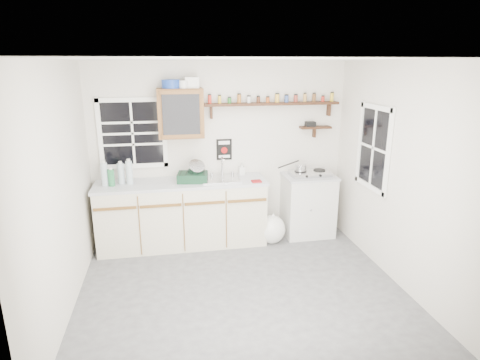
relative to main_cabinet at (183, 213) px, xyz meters
name	(u,v)px	position (x,y,z in m)	size (l,w,h in m)	color
room	(241,183)	(0.58, -1.30, 0.79)	(3.64, 3.24, 2.54)	#48484A
main_cabinet	(183,213)	(0.00, 0.00, 0.00)	(2.31, 0.63, 0.92)	beige
right_cabinet	(308,205)	(1.83, 0.03, -0.01)	(0.73, 0.57, 0.91)	silver
sink	(220,179)	(0.54, 0.01, 0.47)	(0.52, 0.44, 0.29)	#B7B7BC
upper_cabinet	(181,113)	(0.03, 0.14, 1.36)	(0.60, 0.32, 0.65)	#5B3816
upper_cabinet_clutter	(179,84)	(0.03, 0.14, 1.75)	(0.48, 0.24, 0.14)	#173897
spice_shelf	(273,103)	(1.32, 0.21, 1.47)	(1.91, 0.18, 0.34)	black
secondary_shelf	(314,127)	(1.94, 0.22, 1.12)	(0.45, 0.16, 0.24)	black
warning_sign	(224,149)	(0.63, 0.29, 0.82)	(0.22, 0.02, 0.30)	black
window_back	(133,133)	(-0.62, 0.29, 1.09)	(0.93, 0.03, 0.98)	black
window_right	(374,148)	(2.37, -0.75, 0.99)	(0.03, 0.78, 1.08)	black
water_bottles	(117,174)	(-0.83, 0.01, 0.61)	(0.40, 0.17, 0.34)	#A6B9C2
dish_rack	(194,174)	(0.17, -0.02, 0.55)	(0.44, 0.36, 0.30)	#10301E
soap_bottle	(242,169)	(0.87, 0.19, 0.55)	(0.08, 0.08, 0.18)	silver
rag	(256,181)	(1.00, -0.20, 0.47)	(0.13, 0.11, 0.02)	maroon
hotplate	(310,173)	(1.83, 0.01, 0.49)	(0.58, 0.33, 0.08)	#B7B7BC
saucepan	(300,168)	(1.69, 0.01, 0.57)	(0.37, 0.26, 0.17)	#B7B7BC
trash_bag	(272,229)	(1.24, -0.17, -0.26)	(0.41, 0.37, 0.47)	white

